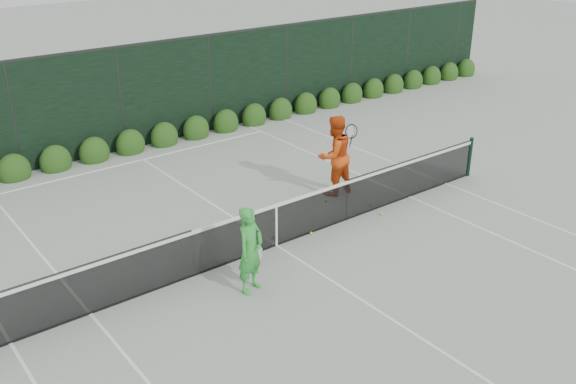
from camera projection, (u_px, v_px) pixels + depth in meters
ground at (276, 246)px, 13.65m from camera, size 80.00×80.00×0.00m
tennis_net at (275, 224)px, 13.42m from camera, size 12.90×0.10×1.07m
player_woman at (250, 250)px, 11.74m from camera, size 0.73×0.61×1.70m
player_man at (334, 155)px, 15.75m from camera, size 0.99×0.78×2.02m
court_lines at (276, 245)px, 13.65m from camera, size 11.03×23.83×0.01m
windscreen_fence at (369, 229)px, 11.07m from camera, size 32.00×21.07×3.06m
hedge_row at (131, 145)px, 18.73m from camera, size 31.66×0.65×0.94m
tennis_balls at (324, 218)px, 14.81m from camera, size 2.92×1.40×0.07m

